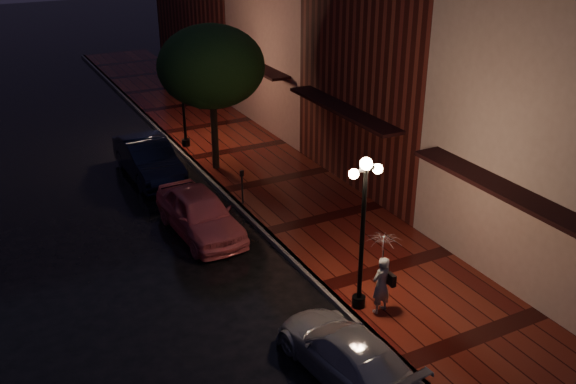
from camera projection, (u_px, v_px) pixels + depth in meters
ground at (267, 236)px, 21.30m from camera, size 120.00×120.00×0.00m
sidewalk at (325, 219)px, 22.21m from camera, size 4.50×60.00×0.15m
curb at (267, 234)px, 21.27m from camera, size 0.25×60.00×0.15m
storefront_mid at (412, 39)px, 23.57m from camera, size 5.00×8.00×11.00m
storefront_far at (306, 31)px, 30.44m from camera, size 5.00×8.00×9.00m
streetlamp_near at (363, 226)px, 16.33m from camera, size 0.96×0.36×4.31m
streetlamp_far at (182, 92)px, 27.63m from camera, size 0.96×0.36×4.31m
street_tree at (212, 69)px, 24.62m from camera, size 4.16×4.16×5.80m
pink_car at (200, 213)px, 21.11m from camera, size 2.01×4.54×1.52m
navy_car at (149, 159)px, 25.47m from camera, size 1.77×4.81×1.57m
silver_car at (346, 353)px, 14.85m from camera, size 2.10×4.31×1.21m
woman_with_umbrella at (383, 262)px, 16.51m from camera, size 0.95×0.97×2.29m
parking_meter at (242, 184)px, 22.81m from camera, size 0.15×0.13×1.32m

